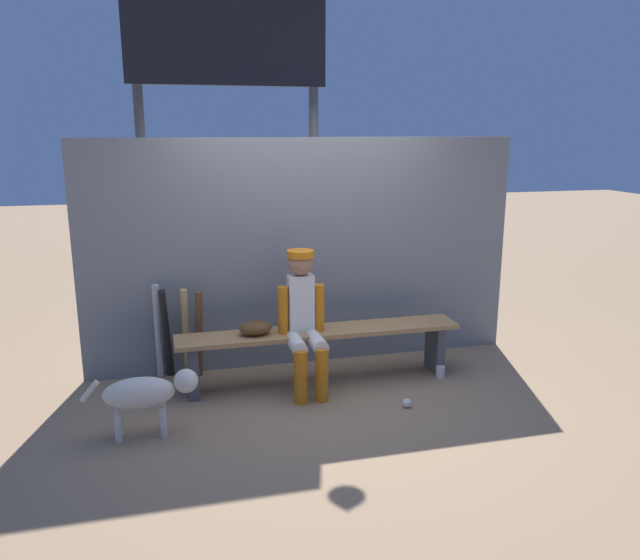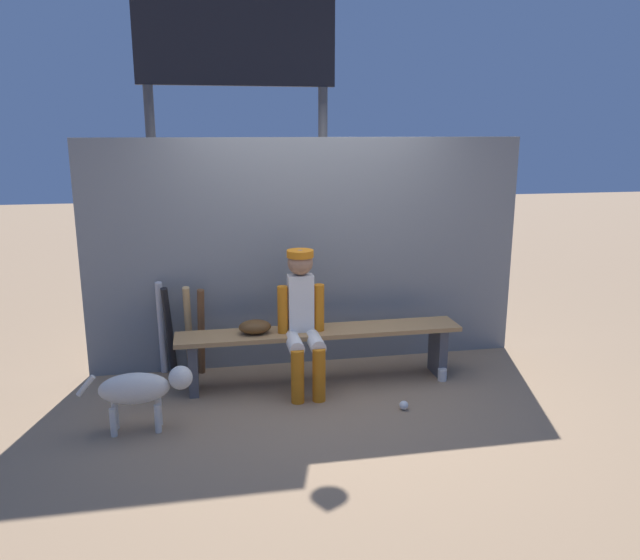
% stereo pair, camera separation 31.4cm
% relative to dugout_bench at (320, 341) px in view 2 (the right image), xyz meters
% --- Properties ---
extents(ground_plane, '(30.00, 30.00, 0.00)m').
position_rel_dugout_bench_xyz_m(ground_plane, '(0.00, 0.00, -0.39)').
color(ground_plane, '#937556').
extents(chainlink_fence, '(4.13, 0.03, 2.15)m').
position_rel_dugout_bench_xyz_m(chainlink_fence, '(0.00, 0.54, 0.69)').
color(chainlink_fence, slate).
rests_on(chainlink_fence, ground_plane).
extents(dugout_bench, '(2.52, 0.36, 0.50)m').
position_rel_dugout_bench_xyz_m(dugout_bench, '(0.00, 0.00, 0.00)').
color(dugout_bench, '#AD7F4C').
rests_on(dugout_bench, ground_plane).
extents(player_seated, '(0.41, 0.55, 1.22)m').
position_rel_dugout_bench_xyz_m(player_seated, '(-0.17, -0.11, 0.28)').
color(player_seated, silver).
rests_on(player_seated, ground_plane).
extents(baseball_glove, '(0.28, 0.20, 0.12)m').
position_rel_dugout_bench_xyz_m(baseball_glove, '(-0.57, 0.00, 0.17)').
color(baseball_glove, '#593819').
rests_on(baseball_glove, dugout_bench).
extents(bat_wood_dark, '(0.10, 0.19, 0.83)m').
position_rel_dugout_bench_xyz_m(bat_wood_dark, '(-1.03, 0.38, 0.03)').
color(bat_wood_dark, brown).
rests_on(bat_wood_dark, ground_plane).
extents(bat_wood_tan, '(0.08, 0.23, 0.86)m').
position_rel_dugout_bench_xyz_m(bat_wood_tan, '(-1.15, 0.42, 0.04)').
color(bat_wood_tan, tan).
rests_on(bat_wood_tan, ground_plane).
extents(bat_aluminum_black, '(0.12, 0.27, 0.86)m').
position_rel_dugout_bench_xyz_m(bat_aluminum_black, '(-1.32, 0.41, 0.05)').
color(bat_aluminum_black, black).
rests_on(bat_aluminum_black, ground_plane).
extents(bat_aluminum_silver, '(0.07, 0.18, 0.90)m').
position_rel_dugout_bench_xyz_m(bat_aluminum_silver, '(-1.39, 0.46, 0.06)').
color(bat_aluminum_silver, '#B7B7BC').
rests_on(bat_aluminum_silver, ground_plane).
extents(baseball, '(0.07, 0.07, 0.07)m').
position_rel_dugout_bench_xyz_m(baseball, '(0.56, -0.68, -0.35)').
color(baseball, white).
rests_on(baseball, ground_plane).
extents(cup_on_ground, '(0.08, 0.08, 0.11)m').
position_rel_dugout_bench_xyz_m(cup_on_ground, '(1.10, -0.17, -0.33)').
color(cup_on_ground, silver).
rests_on(cup_on_ground, ground_plane).
extents(cup_on_bench, '(0.08, 0.08, 0.11)m').
position_rel_dugout_bench_xyz_m(cup_on_bench, '(-0.29, 0.04, 0.17)').
color(cup_on_bench, '#1E47AD').
rests_on(cup_on_bench, dugout_bench).
extents(scoreboard, '(2.31, 0.27, 3.89)m').
position_rel_dugout_bench_xyz_m(scoreboard, '(-0.50, 1.61, 2.37)').
color(scoreboard, '#3F3F42').
rests_on(scoreboard, ground_plane).
extents(dog, '(0.84, 0.20, 0.49)m').
position_rel_dugout_bench_xyz_m(dog, '(-1.48, -0.64, -0.05)').
color(dog, beige).
rests_on(dog, ground_plane).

